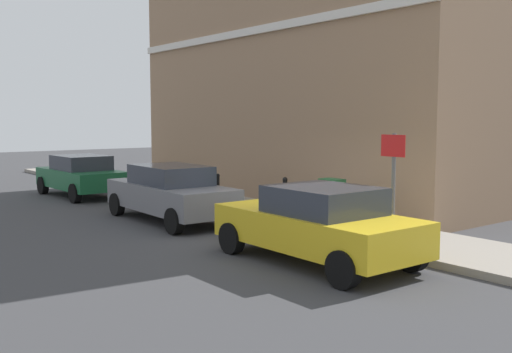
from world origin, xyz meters
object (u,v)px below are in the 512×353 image
(car_green, at_px, (81,175))
(street_sign, at_px, (393,172))
(car_yellow, at_px, (318,223))
(bollard_near_cabinet, at_px, (285,195))
(car_grey, at_px, (170,192))
(bollard_far_kerb, at_px, (218,190))
(utility_cabinet, at_px, (332,204))

(car_green, distance_m, street_sign, 12.57)
(car_green, bearing_deg, car_yellow, 178.20)
(car_green, distance_m, bollard_near_cabinet, 8.57)
(car_grey, bearing_deg, street_sign, -163.28)
(car_grey, bearing_deg, car_green, 1.67)
(bollard_far_kerb, bearing_deg, car_yellow, -105.77)
(car_yellow, xyz_separation_m, street_sign, (1.70, -0.39, 0.90))
(car_yellow, relative_size, car_grey, 0.93)
(car_grey, xyz_separation_m, bollard_far_kerb, (1.57, 0.07, -0.08))
(car_grey, bearing_deg, utility_cabinet, -146.77)
(car_grey, distance_m, bollard_near_cabinet, 3.07)
(street_sign, bearing_deg, bollard_near_cabinet, 79.73)
(street_sign, bearing_deg, car_grey, 105.02)
(bollard_near_cabinet, bearing_deg, car_green, 106.23)
(bollard_near_cabinet, relative_size, street_sign, 0.45)
(car_yellow, xyz_separation_m, bollard_near_cabinet, (2.46, 3.80, -0.05))
(car_green, xyz_separation_m, utility_cabinet, (2.30, -10.07, -0.08))
(car_green, bearing_deg, street_sign, -174.00)
(bollard_near_cabinet, height_order, bollard_far_kerb, same)
(car_grey, height_order, street_sign, street_sign)
(car_yellow, relative_size, street_sign, 1.84)
(bollard_near_cabinet, height_order, street_sign, street_sign)
(utility_cabinet, xyz_separation_m, street_sign, (-0.66, -2.36, 0.98))
(car_green, relative_size, street_sign, 1.78)
(car_yellow, distance_m, car_green, 12.04)
(utility_cabinet, distance_m, bollard_far_kerb, 3.88)
(utility_cabinet, bearing_deg, car_green, 102.84)
(car_grey, relative_size, street_sign, 1.97)
(utility_cabinet, distance_m, bollard_near_cabinet, 1.84)
(street_sign, bearing_deg, utility_cabinet, 74.36)
(car_yellow, relative_size, utility_cabinet, 3.68)
(car_yellow, relative_size, car_green, 1.04)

